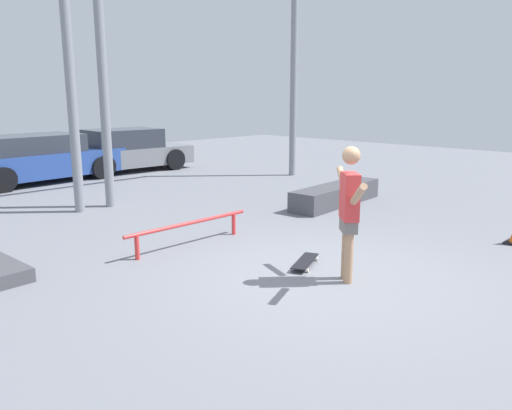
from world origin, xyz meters
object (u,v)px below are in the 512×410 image
at_px(grind_rail, 189,227).
at_px(parked_car_blue, 37,159).
at_px(skateboard, 305,261).
at_px(parked_car_grey, 126,151).
at_px(skateboarder, 349,206).
at_px(grind_box, 336,195).

distance_m(grind_rail, parked_car_blue, 8.02).
bearing_deg(skateboard, parked_car_grey, 48.76).
bearing_deg(grind_rail, skateboarder, -80.40).
height_order(grind_rail, parked_car_grey, parked_car_grey).
xyz_separation_m(parked_car_blue, parked_car_grey, (2.89, 0.08, 0.00)).
bearing_deg(skateboard, grind_box, 6.19).
xyz_separation_m(grind_box, parked_car_blue, (-3.37, 7.80, 0.43)).
distance_m(skateboard, parked_car_blue, 9.93).
relative_size(skateboarder, grind_box, 0.63).
bearing_deg(grind_rail, grind_box, 2.07).
xyz_separation_m(skateboard, parked_car_blue, (0.39, 9.91, 0.59)).
bearing_deg(grind_rail, skateboard, -74.33).
bearing_deg(grind_box, grind_rail, -177.93).
bearing_deg(grind_box, parked_car_blue, 113.34).
height_order(grind_rail, parked_car_blue, parked_car_blue).
relative_size(skateboard, grind_rail, 0.33).
height_order(skateboarder, skateboard, skateboarder).
xyz_separation_m(skateboard, parked_car_grey, (3.27, 9.99, 0.59)).
distance_m(skateboard, grind_rail, 2.04).
bearing_deg(parked_car_blue, skateboard, -96.05).
height_order(skateboard, parked_car_blue, parked_car_blue).
xyz_separation_m(grind_rail, parked_car_grey, (3.82, 8.04, 0.33)).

